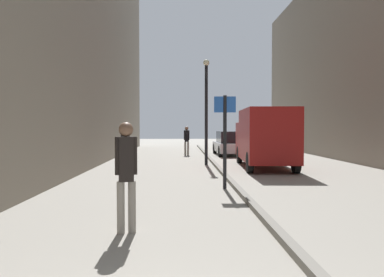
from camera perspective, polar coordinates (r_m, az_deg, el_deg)
ground_plane at (r=13.77m, az=-1.88°, el=-5.45°), size 80.00×80.00×0.00m
kerb_strip at (r=13.85m, az=4.69°, el=-5.16°), size 0.16×40.00×0.12m
pedestrian_main_foreground at (r=15.94m, az=-10.04°, el=-0.61°), size 0.37×0.24×1.86m
pedestrian_mid_block at (r=23.03m, az=-0.81°, el=-0.02°), size 0.34×0.23×1.74m
pedestrian_far_crossing at (r=6.23m, az=-9.91°, el=-4.61°), size 0.35×0.24×1.81m
delivery_van at (r=16.24m, az=10.89°, el=0.27°), size 2.23×5.63×2.45m
parked_car at (r=23.16m, az=5.88°, el=-0.74°), size 1.91×4.23×1.45m
street_sign_post at (r=10.49m, az=4.99°, el=0.75°), size 0.60×0.10×2.60m
lamp_post at (r=17.12m, az=2.17°, el=5.10°), size 0.28×0.28×4.76m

